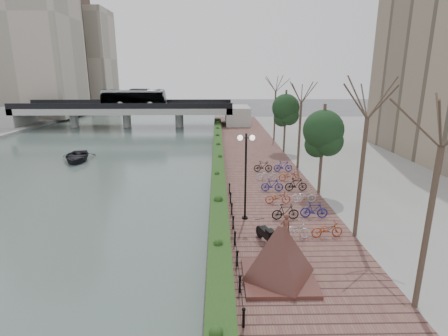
{
  "coord_description": "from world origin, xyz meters",
  "views": [
    {
      "loc": [
        0.52,
        -15.27,
        9.09
      ],
      "look_at": [
        1.03,
        10.62,
        2.0
      ],
      "focal_mm": 28.0,
      "sensor_mm": 36.0,
      "label": 1
    }
  ],
  "objects_px": {
    "lamppost": "(246,159)",
    "pedestrian": "(285,228)",
    "boat": "(77,156)",
    "motorcycle": "(266,234)",
    "granite_monument": "(280,252)"
  },
  "relations": [
    {
      "from": "lamppost",
      "to": "pedestrian",
      "type": "relative_size",
      "value": 3.12
    },
    {
      "from": "granite_monument",
      "to": "lamppost",
      "type": "xyz_separation_m",
      "value": [
        -0.95,
        6.46,
        2.48
      ]
    },
    {
      "from": "granite_monument",
      "to": "motorcycle",
      "type": "distance_m",
      "value": 3.31
    },
    {
      "from": "lamppost",
      "to": "pedestrian",
      "type": "height_order",
      "value": "lamppost"
    },
    {
      "from": "granite_monument",
      "to": "boat",
      "type": "height_order",
      "value": "granite_monument"
    },
    {
      "from": "lamppost",
      "to": "motorcycle",
      "type": "height_order",
      "value": "lamppost"
    },
    {
      "from": "pedestrian",
      "to": "granite_monument",
      "type": "bearing_deg",
      "value": 54.39
    },
    {
      "from": "pedestrian",
      "to": "boat",
      "type": "distance_m",
      "value": 27.01
    },
    {
      "from": "lamppost",
      "to": "boat",
      "type": "relative_size",
      "value": 1.07
    },
    {
      "from": "granite_monument",
      "to": "motorcycle",
      "type": "relative_size",
      "value": 2.31
    },
    {
      "from": "lamppost",
      "to": "boat",
      "type": "distance_m",
      "value": 23.71
    },
    {
      "from": "pedestrian",
      "to": "boat",
      "type": "xyz_separation_m",
      "value": [
        -18.39,
        19.77,
        -0.81
      ]
    },
    {
      "from": "lamppost",
      "to": "boat",
      "type": "bearing_deg",
      "value": 135.01
    },
    {
      "from": "granite_monument",
      "to": "boat",
      "type": "distance_m",
      "value": 28.95
    },
    {
      "from": "motorcycle",
      "to": "pedestrian",
      "type": "relative_size",
      "value": 1.05
    }
  ]
}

